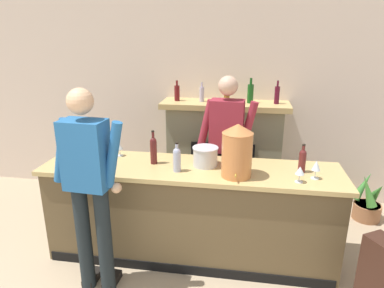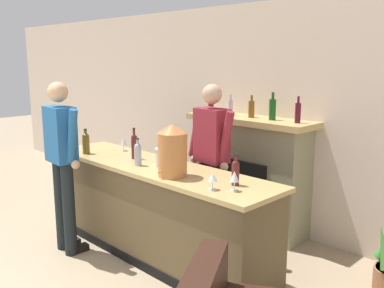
{
  "view_description": "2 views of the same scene",
  "coord_description": "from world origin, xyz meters",
  "px_view_note": "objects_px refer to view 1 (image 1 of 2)",
  "views": [
    {
      "loc": [
        0.71,
        -0.61,
        2.26
      ],
      "look_at": [
        0.17,
        2.76,
        1.14
      ],
      "focal_mm": 32.0,
      "sensor_mm": 36.0,
      "label": 1
    },
    {
      "loc": [
        3.53,
        -0.31,
        2.09
      ],
      "look_at": [
        0.27,
        2.95,
        1.16
      ],
      "focal_mm": 40.0,
      "sensor_mm": 36.0,
      "label": 2
    }
  ],
  "objects_px": {
    "ice_bucket_steel": "(205,156)",
    "fireplace_stone": "(224,152)",
    "wine_glass_front_right": "(316,166)",
    "person_bartender": "(226,149)",
    "wine_bottle_burgundy_dark": "(302,160)",
    "potted_plant_corner": "(367,203)",
    "wine_glass_by_dispenser": "(300,171)",
    "person_customer": "(89,185)",
    "wine_bottle_riesling_slim": "(153,149)",
    "wine_glass_mid_counter": "(120,147)",
    "copper_dispenser": "(237,150)",
    "wine_bottle_rose_blush": "(86,156)",
    "wine_bottle_port_short": "(177,158)"
  },
  "relations": [
    {
      "from": "ice_bucket_steel",
      "to": "fireplace_stone",
      "type": "bearing_deg",
      "value": 85.35
    },
    {
      "from": "wine_glass_front_right",
      "to": "fireplace_stone",
      "type": "bearing_deg",
      "value": 122.96
    },
    {
      "from": "person_bartender",
      "to": "wine_bottle_burgundy_dark",
      "type": "xyz_separation_m",
      "value": [
        0.74,
        -0.5,
        0.11
      ]
    },
    {
      "from": "potted_plant_corner",
      "to": "wine_glass_by_dispenser",
      "type": "height_order",
      "value": "wine_glass_by_dispenser"
    },
    {
      "from": "person_customer",
      "to": "wine_bottle_burgundy_dark",
      "type": "bearing_deg",
      "value": 20.14
    },
    {
      "from": "person_customer",
      "to": "wine_bottle_riesling_slim",
      "type": "distance_m",
      "value": 0.77
    },
    {
      "from": "fireplace_stone",
      "to": "wine_glass_front_right",
      "type": "relative_size",
      "value": 9.86
    },
    {
      "from": "fireplace_stone",
      "to": "wine_glass_mid_counter",
      "type": "distance_m",
      "value": 1.57
    },
    {
      "from": "person_bartender",
      "to": "ice_bucket_steel",
      "type": "relative_size",
      "value": 7.2
    },
    {
      "from": "person_customer",
      "to": "potted_plant_corner",
      "type": "bearing_deg",
      "value": 30.95
    },
    {
      "from": "wine_glass_front_right",
      "to": "wine_glass_mid_counter",
      "type": "height_order",
      "value": "wine_glass_front_right"
    },
    {
      "from": "copper_dispenser",
      "to": "ice_bucket_steel",
      "type": "bearing_deg",
      "value": 145.61
    },
    {
      "from": "ice_bucket_steel",
      "to": "wine_bottle_riesling_slim",
      "type": "distance_m",
      "value": 0.52
    },
    {
      "from": "fireplace_stone",
      "to": "copper_dispenser",
      "type": "bearing_deg",
      "value": -81.86
    },
    {
      "from": "potted_plant_corner",
      "to": "ice_bucket_steel",
      "type": "bearing_deg",
      "value": -152.43
    },
    {
      "from": "person_bartender",
      "to": "wine_bottle_rose_blush",
      "type": "xyz_separation_m",
      "value": [
        -1.29,
        -0.74,
        0.12
      ]
    },
    {
      "from": "ice_bucket_steel",
      "to": "wine_glass_by_dispenser",
      "type": "bearing_deg",
      "value": -16.93
    },
    {
      "from": "potted_plant_corner",
      "to": "wine_bottle_port_short",
      "type": "relative_size",
      "value": 2.19
    },
    {
      "from": "person_bartender",
      "to": "wine_bottle_port_short",
      "type": "distance_m",
      "value": 0.79
    },
    {
      "from": "wine_bottle_rose_blush",
      "to": "wine_glass_by_dispenser",
      "type": "height_order",
      "value": "wine_bottle_rose_blush"
    },
    {
      "from": "copper_dispenser",
      "to": "wine_bottle_rose_blush",
      "type": "distance_m",
      "value": 1.43
    },
    {
      "from": "wine_glass_front_right",
      "to": "wine_bottle_rose_blush",
      "type": "bearing_deg",
      "value": -177.16
    },
    {
      "from": "fireplace_stone",
      "to": "wine_bottle_burgundy_dark",
      "type": "distance_m",
      "value": 1.56
    },
    {
      "from": "fireplace_stone",
      "to": "copper_dispenser",
      "type": "height_order",
      "value": "fireplace_stone"
    },
    {
      "from": "wine_bottle_port_short",
      "to": "person_bartender",
      "type": "bearing_deg",
      "value": 57.57
    },
    {
      "from": "person_bartender",
      "to": "wine_bottle_burgundy_dark",
      "type": "height_order",
      "value": "person_bartender"
    },
    {
      "from": "ice_bucket_steel",
      "to": "wine_bottle_riesling_slim",
      "type": "height_order",
      "value": "wine_bottle_riesling_slim"
    },
    {
      "from": "copper_dispenser",
      "to": "wine_glass_front_right",
      "type": "relative_size",
      "value": 2.85
    },
    {
      "from": "person_bartender",
      "to": "wine_glass_by_dispenser",
      "type": "distance_m",
      "value": 1.01
    },
    {
      "from": "wine_bottle_rose_blush",
      "to": "wine_bottle_riesling_slim",
      "type": "bearing_deg",
      "value": 21.98
    },
    {
      "from": "ice_bucket_steel",
      "to": "wine_bottle_port_short",
      "type": "distance_m",
      "value": 0.31
    },
    {
      "from": "wine_bottle_port_short",
      "to": "wine_glass_mid_counter",
      "type": "xyz_separation_m",
      "value": [
        -0.69,
        0.32,
        -0.02
      ]
    },
    {
      "from": "person_bartender",
      "to": "wine_bottle_rose_blush",
      "type": "distance_m",
      "value": 1.49
    },
    {
      "from": "wine_glass_mid_counter",
      "to": "potted_plant_corner",
      "type": "bearing_deg",
      "value": 17.01
    },
    {
      "from": "potted_plant_corner",
      "to": "copper_dispenser",
      "type": "relative_size",
      "value": 1.27
    },
    {
      "from": "wine_bottle_port_short",
      "to": "wine_glass_mid_counter",
      "type": "height_order",
      "value": "wine_bottle_port_short"
    },
    {
      "from": "wine_bottle_rose_blush",
      "to": "wine_bottle_burgundy_dark",
      "type": "distance_m",
      "value": 2.04
    },
    {
      "from": "person_bartender",
      "to": "fireplace_stone",
      "type": "bearing_deg",
      "value": 95.35
    },
    {
      "from": "person_customer",
      "to": "ice_bucket_steel",
      "type": "relative_size",
      "value": 7.31
    },
    {
      "from": "wine_bottle_burgundy_dark",
      "to": "wine_glass_front_right",
      "type": "distance_m",
      "value": 0.17
    },
    {
      "from": "person_customer",
      "to": "wine_glass_by_dispenser",
      "type": "bearing_deg",
      "value": 13.6
    },
    {
      "from": "fireplace_stone",
      "to": "potted_plant_corner",
      "type": "xyz_separation_m",
      "value": [
        1.83,
        -0.24,
        -0.49
      ]
    },
    {
      "from": "fireplace_stone",
      "to": "potted_plant_corner",
      "type": "distance_m",
      "value": 1.91
    },
    {
      "from": "fireplace_stone",
      "to": "wine_bottle_port_short",
      "type": "relative_size",
      "value": 5.98
    },
    {
      "from": "potted_plant_corner",
      "to": "person_bartender",
      "type": "bearing_deg",
      "value": -163.08
    },
    {
      "from": "person_customer",
      "to": "wine_bottle_rose_blush",
      "type": "relative_size",
      "value": 6.36
    },
    {
      "from": "fireplace_stone",
      "to": "copper_dispenser",
      "type": "relative_size",
      "value": 3.47
    },
    {
      "from": "fireplace_stone",
      "to": "wine_bottle_rose_blush",
      "type": "relative_size",
      "value": 5.87
    },
    {
      "from": "copper_dispenser",
      "to": "wine_bottle_riesling_slim",
      "type": "distance_m",
      "value": 0.85
    },
    {
      "from": "ice_bucket_steel",
      "to": "wine_bottle_riesling_slim",
      "type": "bearing_deg",
      "value": -177.33
    }
  ]
}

